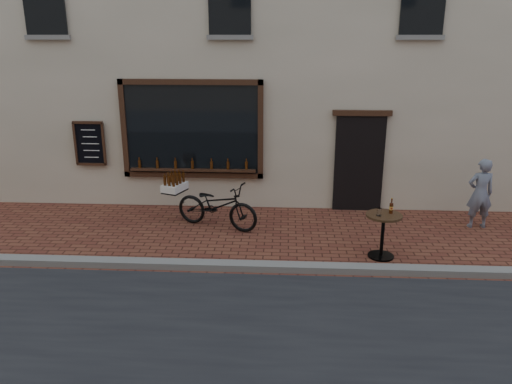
{
  "coord_description": "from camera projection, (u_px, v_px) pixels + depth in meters",
  "views": [
    {
      "loc": [
        0.2,
        -7.66,
        3.9
      ],
      "look_at": [
        -0.31,
        1.2,
        1.1
      ],
      "focal_mm": 35.0,
      "sensor_mm": 36.0,
      "label": 1
    }
  ],
  "objects": [
    {
      "name": "ground",
      "position": [
        270.0,
        275.0,
        8.47
      ],
      "size": [
        90.0,
        90.0,
        0.0
      ],
      "primitive_type": "plane",
      "color": "#5A281D",
      "rests_on": "ground"
    },
    {
      "name": "bistro_table",
      "position": [
        383.0,
        227.0,
        9.0
      ],
      "size": [
        0.65,
        0.65,
        1.11
      ],
      "color": "black",
      "rests_on": "ground"
    },
    {
      "name": "pedestrian",
      "position": [
        480.0,
        193.0,
        10.38
      ],
      "size": [
        0.57,
        0.39,
        1.49
      ],
      "primitive_type": "imported",
      "rotation": [
        0.0,
        0.0,
        3.2
      ],
      "color": "slate",
      "rests_on": "ground"
    },
    {
      "name": "kerb",
      "position": [
        271.0,
        267.0,
        8.65
      ],
      "size": [
        90.0,
        0.25,
        0.12
      ],
      "primitive_type": "cube",
      "color": "slate",
      "rests_on": "ground"
    },
    {
      "name": "cargo_bicycle",
      "position": [
        215.0,
        205.0,
        10.46
      ],
      "size": [
        2.21,
        1.32,
        1.05
      ],
      "rotation": [
        0.0,
        0.0,
        1.21
      ],
      "color": "black",
      "rests_on": "ground"
    }
  ]
}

